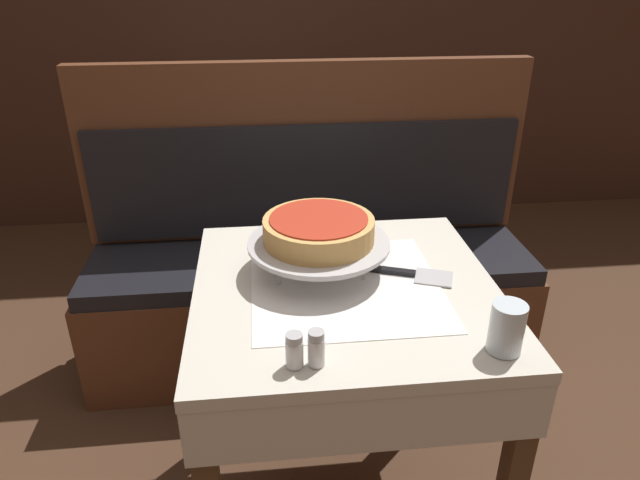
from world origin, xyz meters
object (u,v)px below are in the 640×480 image
pepper_shaker (316,348)px  dining_table_front (345,322)px  pizza_pan_stand (319,245)px  deep_dish_pizza (319,229)px  water_glass_near (507,328)px  pizza_server (398,272)px  booth_bench (310,280)px  salt_shaker (294,350)px  dining_table_rear (249,136)px  condiment_caddy (255,105)px

pepper_shaker → dining_table_front: bearing=70.7°
pizza_pan_stand → deep_dish_pizza: deep_dish_pizza is taller
pizza_pan_stand → water_glass_near: water_glass_near is taller
pizza_server → booth_bench: bearing=102.7°
water_glass_near → salt_shaker: size_ratio=1.47×
dining_table_front → salt_shaker: salt_shaker is taller
deep_dish_pizza → pizza_pan_stand: bearing=-135.0°
salt_shaker → water_glass_near: bearing=0.5°
dining_table_rear → salt_shaker: size_ratio=10.58×
pizza_pan_stand → pizza_server: pizza_pan_stand is taller
booth_bench → pizza_server: bearing=-77.3°
pizza_pan_stand → pepper_shaker: (-0.04, -0.37, -0.03)m
booth_bench → salt_shaker: booth_bench is taller
salt_shaker → pepper_shaker: 0.04m
pepper_shaker → condiment_caddy: (-0.10, 2.05, -0.00)m
pizza_server → condiment_caddy: condiment_caddy is taller
booth_bench → pepper_shaker: 1.13m
salt_shaker → pepper_shaker: bearing=-0.0°
pepper_shaker → condiment_caddy: 2.05m
salt_shaker → condiment_caddy: (-0.06, 2.05, 0.00)m
dining_table_front → deep_dish_pizza: bearing=125.1°
deep_dish_pizza → condiment_caddy: 1.68m
water_glass_near → condiment_caddy: (-0.48, 2.04, -0.02)m
deep_dish_pizza → condiment_caddy: size_ratio=1.87×
dining_table_rear → water_glass_near: water_glass_near is taller
salt_shaker → condiment_caddy: size_ratio=0.50×
pizza_server → salt_shaker: size_ratio=3.89×
dining_table_front → pizza_pan_stand: size_ratio=2.16×
dining_table_front → dining_table_rear: bearing=98.2°
dining_table_front → pepper_shaker: 0.34m
water_glass_near → salt_shaker: 0.42m
water_glass_near → salt_shaker: bearing=-179.5°
dining_table_front → water_glass_near: (0.28, -0.29, 0.16)m
deep_dish_pizza → pepper_shaker: deep_dish_pizza is taller
pizza_server → pizza_pan_stand: bearing=167.8°
pepper_shaker → pizza_pan_stand: bearing=83.2°
booth_bench → pizza_server: 0.84m
deep_dish_pizza → salt_shaker: bearing=-103.1°
booth_bench → deep_dish_pizza: 0.85m
dining_table_front → pepper_shaker: bearing=-109.3°
pizza_pan_stand → pizza_server: 0.21m
deep_dish_pizza → salt_shaker: deep_dish_pizza is taller
pizza_server → water_glass_near: (0.14, -0.32, 0.05)m
deep_dish_pizza → water_glass_near: bearing=-47.5°
pizza_pan_stand → condiment_caddy: (-0.15, 1.68, -0.04)m
booth_bench → water_glass_near: size_ratio=15.77×
booth_bench → deep_dish_pizza: booth_bench is taller
deep_dish_pizza → condiment_caddy: condiment_caddy is taller
booth_bench → water_glass_near: bearing=-73.8°
water_glass_near → pepper_shaker: 0.38m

